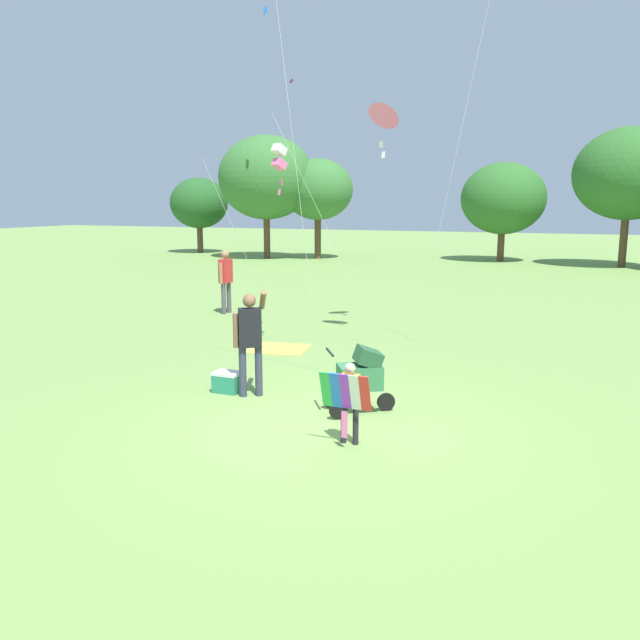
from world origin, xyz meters
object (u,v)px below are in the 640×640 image
Objects in this scene: person_adult_flyer at (250,335)px; picnic_blanket at (279,349)px; kite_green_novelty at (279,158)px; child_with_butterfly_kite at (349,396)px; person_red_shirt at (226,276)px; stroller at (361,374)px; cooler_box at (227,382)px; kite_blue_high at (383,118)px.

person_adult_flyer reaches higher than picnic_blanket.
person_adult_flyer is at bearing -70.70° from kite_green_novelty.
kite_green_novelty is 3.56× the size of picnic_blanket.
child_with_butterfly_kite is at bearing -55.26° from picnic_blanket.
person_adult_flyer is 0.99× the size of person_red_shirt.
person_adult_flyer is at bearing -72.16° from picnic_blanket.
stroller is 2.46m from cooler_box.
person_adult_flyer is 3.59m from picnic_blanket.
person_red_shirt is (-6.34, 6.94, 0.46)m from stroller.
kite_blue_high reaches higher than kite_green_novelty.
picnic_blanket is 3.28m from cooler_box.
stroller is 4.58m from picnic_blanket.
person_red_shirt is at bearing 159.54° from kite_blue_high.
person_red_shirt is 4.98m from picnic_blanket.
kite_green_novelty is (-3.50, 4.56, 3.50)m from stroller.
child_with_butterfly_kite is 0.25× the size of kite_green_novelty.
child_with_butterfly_kite is 5.77m from picnic_blanket.
kite_green_novelty is at bearing 109.30° from person_adult_flyer.
kite_blue_high is (2.28, 0.47, 0.84)m from kite_green_novelty.
person_red_shirt is (-4.40, 6.81, 0.04)m from person_adult_flyer.
child_with_butterfly_kite is 0.62× the size of person_adult_flyer.
stroller is at bearing -52.49° from kite_green_novelty.
kite_blue_high reaches higher than person_adult_flyer.
child_with_butterfly_kite reaches higher than stroller.
person_adult_flyer is 8.11m from person_red_shirt.
kite_blue_high is 4.22× the size of picnic_blanket.
kite_blue_high reaches higher than stroller.
kite_green_novelty reaches higher than person_red_shirt.
kite_green_novelty is at bearing 122.69° from child_with_butterfly_kite.
person_adult_flyer is 1.65× the size of stroller.
cooler_box is at bearing 174.42° from person_adult_flyer.
person_red_shirt reaches higher than person_adult_flyer.
child_with_butterfly_kite is at bearing -51.31° from person_red_shirt.
kite_blue_high is at bearing 42.34° from picnic_blanket.
cooler_box is at bearing -59.89° from person_red_shirt.
picnic_blanket is at bearing 100.24° from cooler_box.
kite_green_novelty is 0.84× the size of kite_blue_high.
kite_blue_high reaches higher than person_red_shirt.
kite_green_novelty is at bearing 113.29° from picnic_blanket.
cooler_box is at bearing -79.76° from picnic_blanket.
person_adult_flyer is at bearing 146.99° from child_with_butterfly_kite.
kite_green_novelty is 5.99m from cooler_box.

